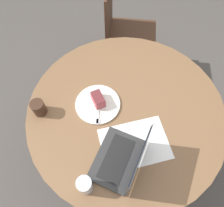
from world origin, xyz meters
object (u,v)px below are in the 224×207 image
at_px(coffee_glass, 39,108).
at_px(laptop, 123,160).
at_px(plate, 98,104).
at_px(chair, 124,34).

height_order(coffee_glass, laptop, laptop).
relative_size(plate, coffee_glass, 2.87).
bearing_deg(coffee_glass, laptop, 115.24).
relative_size(chair, plate, 3.50).
height_order(plate, coffee_glass, coffee_glass).
distance_m(plate, laptop, 0.37).
bearing_deg(chair, laptop, 3.42).
bearing_deg(coffee_glass, chair, -152.76).
height_order(chair, plate, chair).
height_order(chair, laptop, laptop).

